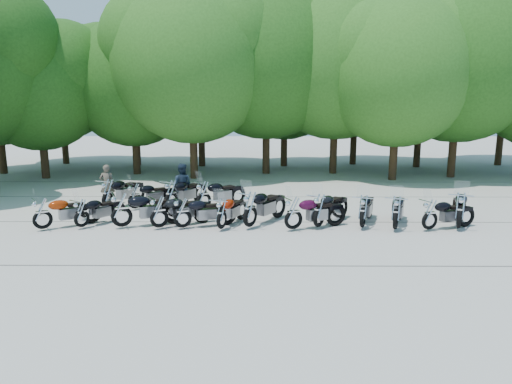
{
  "coord_description": "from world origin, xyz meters",
  "views": [
    {
      "loc": [
        0.1,
        -14.36,
        4.19
      ],
      "look_at": [
        0.0,
        1.5,
        1.1
      ],
      "focal_mm": 32.0,
      "sensor_mm": 36.0,
      "label": 1
    }
  ],
  "objects_px": {
    "motorcycle_4": "(182,212)",
    "motorcycle_6": "(250,208)",
    "motorcycle_12": "(460,209)",
    "motorcycle_14": "(135,195)",
    "motorcycle_7": "(294,212)",
    "motorcycle_10": "(396,212)",
    "motorcycle_8": "(319,209)",
    "rider_0": "(107,185)",
    "motorcycle_5": "(222,213)",
    "motorcycle_15": "(171,194)",
    "motorcycle_13": "(108,193)",
    "motorcycle_11": "(430,213)",
    "motorcycle_16": "(204,194)",
    "rider_1": "(182,185)",
    "motorcycle_9": "(363,210)",
    "motorcycle_2": "(121,209)",
    "motorcycle_0": "(42,212)",
    "motorcycle_3": "(159,211)",
    "motorcycle_1": "(81,212)"
  },
  "relations": [
    {
      "from": "motorcycle_6",
      "to": "motorcycle_3",
      "type": "bearing_deg",
      "value": 35.6
    },
    {
      "from": "motorcycle_9",
      "to": "motorcycle_14",
      "type": "relative_size",
      "value": 1.09
    },
    {
      "from": "rider_0",
      "to": "motorcycle_8",
      "type": "bearing_deg",
      "value": 151.73
    },
    {
      "from": "motorcycle_7",
      "to": "motorcycle_14",
      "type": "distance_m",
      "value": 6.79
    },
    {
      "from": "motorcycle_14",
      "to": "motorcycle_16",
      "type": "xyz_separation_m",
      "value": [
        2.76,
        -0.19,
        0.07
      ]
    },
    {
      "from": "motorcycle_6",
      "to": "motorcycle_7",
      "type": "bearing_deg",
      "value": -156.91
    },
    {
      "from": "motorcycle_6",
      "to": "motorcycle_12",
      "type": "distance_m",
      "value": 7.01
    },
    {
      "from": "motorcycle_0",
      "to": "motorcycle_11",
      "type": "bearing_deg",
      "value": -126.59
    },
    {
      "from": "motorcycle_4",
      "to": "motorcycle_16",
      "type": "xyz_separation_m",
      "value": [
        0.4,
        2.65,
        0.07
      ]
    },
    {
      "from": "motorcycle_5",
      "to": "motorcycle_11",
      "type": "bearing_deg",
      "value": -158.0
    },
    {
      "from": "motorcycle_7",
      "to": "motorcycle_15",
      "type": "distance_m",
      "value": 5.46
    },
    {
      "from": "motorcycle_0",
      "to": "motorcycle_9",
      "type": "xyz_separation_m",
      "value": [
        10.72,
        0.25,
        0.03
      ]
    },
    {
      "from": "motorcycle_9",
      "to": "rider_1",
      "type": "xyz_separation_m",
      "value": [
        -6.68,
        3.48,
        0.23
      ]
    },
    {
      "from": "motorcycle_12",
      "to": "rider_0",
      "type": "height_order",
      "value": "rider_0"
    },
    {
      "from": "motorcycle_4",
      "to": "motorcycle_5",
      "type": "height_order",
      "value": "motorcycle_5"
    },
    {
      "from": "motorcycle_2",
      "to": "motorcycle_7",
      "type": "height_order",
      "value": "motorcycle_2"
    },
    {
      "from": "motorcycle_14",
      "to": "motorcycle_16",
      "type": "distance_m",
      "value": 2.76
    },
    {
      "from": "motorcycle_11",
      "to": "motorcycle_16",
      "type": "bearing_deg",
      "value": 48.78
    },
    {
      "from": "motorcycle_11",
      "to": "motorcycle_9",
      "type": "bearing_deg",
      "value": 62.27
    },
    {
      "from": "motorcycle_7",
      "to": "motorcycle_14",
      "type": "bearing_deg",
      "value": 39.62
    },
    {
      "from": "motorcycle_3",
      "to": "motorcycle_6",
      "type": "height_order",
      "value": "motorcycle_6"
    },
    {
      "from": "motorcycle_6",
      "to": "motorcycle_11",
      "type": "xyz_separation_m",
      "value": [
        5.97,
        -0.27,
        -0.11
      ]
    },
    {
      "from": "motorcycle_5",
      "to": "motorcycle_13",
      "type": "distance_m",
      "value": 5.51
    },
    {
      "from": "motorcycle_5",
      "to": "motorcycle_15",
      "type": "height_order",
      "value": "motorcycle_15"
    },
    {
      "from": "motorcycle_16",
      "to": "rider_0",
      "type": "relative_size",
      "value": 1.41
    },
    {
      "from": "motorcycle_12",
      "to": "motorcycle_14",
      "type": "xyz_separation_m",
      "value": [
        -11.64,
        2.88,
        -0.12
      ]
    },
    {
      "from": "motorcycle_11",
      "to": "motorcycle_12",
      "type": "relative_size",
      "value": 0.85
    },
    {
      "from": "motorcycle_13",
      "to": "motorcycle_15",
      "type": "xyz_separation_m",
      "value": [
        2.49,
        -0.0,
        -0.02
      ]
    },
    {
      "from": "motorcycle_5",
      "to": "motorcycle_12",
      "type": "relative_size",
      "value": 0.85
    },
    {
      "from": "motorcycle_8",
      "to": "motorcycle_14",
      "type": "distance_m",
      "value": 7.48
    },
    {
      "from": "motorcycle_8",
      "to": "motorcycle_16",
      "type": "height_order",
      "value": "motorcycle_16"
    },
    {
      "from": "motorcycle_9",
      "to": "motorcycle_14",
      "type": "xyz_separation_m",
      "value": [
        -8.44,
        2.78,
        -0.05
      ]
    },
    {
      "from": "motorcycle_8",
      "to": "motorcycle_14",
      "type": "bearing_deg",
      "value": 14.54
    },
    {
      "from": "motorcycle_12",
      "to": "motorcycle_5",
      "type": "bearing_deg",
      "value": 25.59
    },
    {
      "from": "motorcycle_7",
      "to": "motorcycle_12",
      "type": "distance_m",
      "value": 5.57
    },
    {
      "from": "motorcycle_4",
      "to": "motorcycle_15",
      "type": "xyz_separation_m",
      "value": [
        -0.9,
        2.74,
        0.08
      ]
    },
    {
      "from": "motorcycle_8",
      "to": "motorcycle_9",
      "type": "bearing_deg",
      "value": -146.08
    },
    {
      "from": "rider_0",
      "to": "rider_1",
      "type": "distance_m",
      "value": 3.19
    },
    {
      "from": "motorcycle_7",
      "to": "motorcycle_10",
      "type": "xyz_separation_m",
      "value": [
        3.4,
        0.02,
        0.02
      ]
    },
    {
      "from": "motorcycle_10",
      "to": "rider_0",
      "type": "height_order",
      "value": "rider_0"
    },
    {
      "from": "motorcycle_4",
      "to": "motorcycle_6",
      "type": "distance_m",
      "value": 2.28
    },
    {
      "from": "motorcycle_14",
      "to": "motorcycle_4",
      "type": "bearing_deg",
      "value": -176.86
    },
    {
      "from": "motorcycle_2",
      "to": "motorcycle_3",
      "type": "relative_size",
      "value": 1.09
    },
    {
      "from": "motorcycle_0",
      "to": "rider_0",
      "type": "distance_m",
      "value": 4.12
    },
    {
      "from": "motorcycle_13",
      "to": "motorcycle_4",
      "type": "bearing_deg",
      "value": 165.33
    },
    {
      "from": "motorcycle_4",
      "to": "motorcycle_13",
      "type": "bearing_deg",
      "value": 29.15
    },
    {
      "from": "motorcycle_13",
      "to": "rider_0",
      "type": "bearing_deg",
      "value": -46.25
    },
    {
      "from": "motorcycle_1",
      "to": "motorcycle_14",
      "type": "bearing_deg",
      "value": -75.62
    },
    {
      "from": "motorcycle_16",
      "to": "motorcycle_15",
      "type": "bearing_deg",
      "value": 44.05
    },
    {
      "from": "motorcycle_14",
      "to": "motorcycle_9",
      "type": "bearing_deg",
      "value": -144.82
    }
  ]
}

